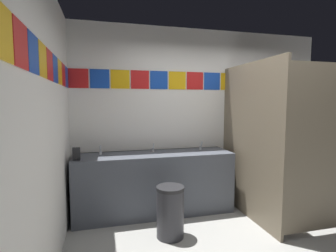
{
  "coord_description": "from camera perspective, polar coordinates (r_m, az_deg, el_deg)",
  "views": [
    {
      "loc": [
        -1.57,
        -2.27,
        1.6
      ],
      "look_at": [
        -0.73,
        0.98,
        1.29
      ],
      "focal_mm": 27.49,
      "sensor_mm": 36.0,
      "label": 1
    }
  ],
  "objects": [
    {
      "name": "toilet",
      "position": [
        4.43,
        22.06,
        -12.04
      ],
      "size": [
        0.39,
        0.49,
        0.74
      ],
      "color": "white",
      "rests_on": "ground_plane"
    },
    {
      "name": "stall_divider",
      "position": [
        3.59,
        21.96,
        -3.61
      ],
      "size": [
        0.92,
        1.46,
        2.13
      ],
      "color": "#726651",
      "rests_on": "ground_plane"
    },
    {
      "name": "faucet_left",
      "position": [
        3.7,
        -14.74,
        -5.37
      ],
      "size": [
        0.04,
        0.1,
        0.14
      ],
      "color": "silver",
      "rests_on": "vanity_counter"
    },
    {
      "name": "soap_dispenser",
      "position": [
        3.44,
        -19.65,
        -5.84
      ],
      "size": [
        0.09,
        0.09,
        0.16
      ],
      "color": "black",
      "rests_on": "vanity_counter"
    },
    {
      "name": "wall_back",
      "position": [
        4.19,
        7.56,
        2.15
      ],
      "size": [
        4.04,
        0.09,
        2.73
      ],
      "color": "white",
      "rests_on": "ground_plane"
    },
    {
      "name": "faucet_center",
      "position": [
        3.76,
        -3.32,
        -5.02
      ],
      "size": [
        0.04,
        0.1,
        0.14
      ],
      "color": "silver",
      "rests_on": "vanity_counter"
    },
    {
      "name": "wall_side",
      "position": [
        2.33,
        -26.56,
        -0.85
      ],
      "size": [
        0.09,
        3.15,
        2.73
      ],
      "color": "white",
      "rests_on": "ground_plane"
    },
    {
      "name": "faucet_right",
      "position": [
        3.97,
        7.29,
        -4.51
      ],
      "size": [
        0.04,
        0.1,
        0.14
      ],
      "color": "silver",
      "rests_on": "vanity_counter"
    },
    {
      "name": "vanity_counter",
      "position": [
        3.79,
        -3.01,
        -12.34
      ],
      "size": [
        2.23,
        0.6,
        0.87
      ],
      "color": "#4C515B",
      "rests_on": "ground_plane"
    },
    {
      "name": "trash_bin",
      "position": [
        3.2,
        0.5,
        -18.47
      ],
      "size": [
        0.33,
        0.33,
        0.61
      ],
      "color": "#333338",
      "rests_on": "ground_plane"
    }
  ]
}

